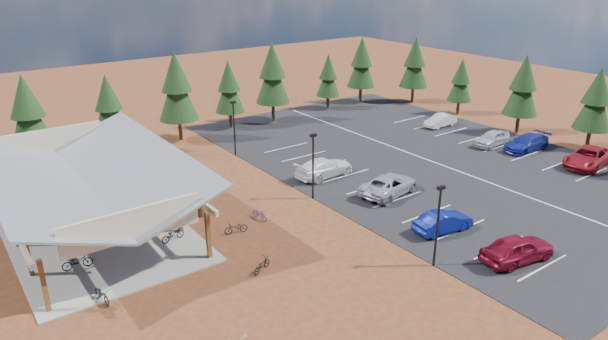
# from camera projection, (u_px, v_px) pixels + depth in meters

# --- Properties ---
(ground) EXTENTS (140.00, 140.00, 0.00)m
(ground) POSITION_uv_depth(u_px,v_px,m) (272.00, 226.00, 37.06)
(ground) COLOR #552A16
(ground) RESTS_ON ground
(asphalt_lot) EXTENTS (27.00, 44.00, 0.04)m
(asphalt_lot) POSITION_uv_depth(u_px,v_px,m) (424.00, 159.00, 49.43)
(asphalt_lot) COLOR black
(asphalt_lot) RESTS_ON ground
(concrete_pad) EXTENTS (10.60, 18.60, 0.10)m
(concrete_pad) POSITION_uv_depth(u_px,v_px,m) (93.00, 227.00, 36.85)
(concrete_pad) COLOR gray
(concrete_pad) RESTS_ON ground
(bike_pavilion) EXTENTS (11.65, 19.40, 4.97)m
(bike_pavilion) POSITION_uv_depth(u_px,v_px,m) (85.00, 175.00, 35.48)
(bike_pavilion) COLOR #5B311A
(bike_pavilion) RESTS_ON concrete_pad
(lamp_post_0) EXTENTS (0.50, 0.25, 5.14)m
(lamp_post_0) POSITION_uv_depth(u_px,v_px,m) (438.00, 221.00, 31.17)
(lamp_post_0) COLOR black
(lamp_post_0) RESTS_ON ground
(lamp_post_1) EXTENTS (0.50, 0.25, 5.14)m
(lamp_post_1) POSITION_uv_depth(u_px,v_px,m) (313.00, 162.00, 40.22)
(lamp_post_1) COLOR black
(lamp_post_1) RESTS_ON ground
(lamp_post_2) EXTENTS (0.50, 0.25, 5.14)m
(lamp_post_2) POSITION_uv_depth(u_px,v_px,m) (234.00, 125.00, 49.27)
(lamp_post_2) COLOR black
(lamp_post_2) RESTS_ON ground
(trash_bin_0) EXTENTS (0.60, 0.60, 0.90)m
(trash_bin_0) POSITION_uv_depth(u_px,v_px,m) (178.00, 220.00, 36.94)
(trash_bin_0) COLOR #492B1A
(trash_bin_0) RESTS_ON ground
(trash_bin_1) EXTENTS (0.60, 0.60, 0.90)m
(trash_bin_1) POSITION_uv_depth(u_px,v_px,m) (201.00, 210.00, 38.34)
(trash_bin_1) COLOR #492B1A
(trash_bin_1) RESTS_ON ground
(pine_2) EXTENTS (3.58, 3.58, 8.33)m
(pine_2) POSITION_uv_depth(u_px,v_px,m) (28.00, 112.00, 45.35)
(pine_2) COLOR #382314
(pine_2) RESTS_ON ground
(pine_3) EXTENTS (3.19, 3.19, 7.42)m
(pine_3) POSITION_uv_depth(u_px,v_px,m) (109.00, 106.00, 49.54)
(pine_3) COLOR #382314
(pine_3) RESTS_ON ground
(pine_4) EXTENTS (3.83, 3.83, 8.92)m
(pine_4) POSITION_uv_depth(u_px,v_px,m) (177.00, 87.00, 52.70)
(pine_4) COLOR #382314
(pine_4) RESTS_ON ground
(pine_5) EXTENTS (3.11, 3.11, 7.25)m
(pine_5) POSITION_uv_depth(u_px,v_px,m) (229.00, 87.00, 57.14)
(pine_5) COLOR #382314
(pine_5) RESTS_ON ground
(pine_6) EXTENTS (3.77, 3.77, 8.79)m
(pine_6) POSITION_uv_depth(u_px,v_px,m) (272.00, 73.00, 59.17)
(pine_6) COLOR #382314
(pine_6) RESTS_ON ground
(pine_7) EXTENTS (2.83, 2.83, 6.59)m
(pine_7) POSITION_uv_depth(u_px,v_px,m) (328.00, 76.00, 64.72)
(pine_7) COLOR #382314
(pine_7) RESTS_ON ground
(pine_8) EXTENTS (3.51, 3.51, 8.18)m
(pine_8) POSITION_uv_depth(u_px,v_px,m) (362.00, 63.00, 67.47)
(pine_8) COLOR #382314
(pine_8) RESTS_ON ground
(pine_10) EXTENTS (3.38, 3.38, 7.87)m
(pine_10) POSITION_uv_depth(u_px,v_px,m) (596.00, 99.00, 50.63)
(pine_10) COLOR #382314
(pine_10) RESTS_ON ground
(pine_11) EXTENTS (3.52, 3.52, 8.21)m
(pine_11) POSITION_uv_depth(u_px,v_px,m) (523.00, 86.00, 55.15)
(pine_11) COLOR #382314
(pine_11) RESTS_ON ground
(pine_12) EXTENTS (2.79, 2.79, 6.50)m
(pine_12) POSITION_uv_depth(u_px,v_px,m) (461.00, 81.00, 62.45)
(pine_12) COLOR #382314
(pine_12) RESTS_ON ground
(pine_13) EXTENTS (3.51, 3.51, 8.19)m
(pine_13) POSITION_uv_depth(u_px,v_px,m) (415.00, 63.00, 67.44)
(pine_13) COLOR #382314
(pine_13) RESTS_ON ground
(bike_0) EXTENTS (1.79, 0.81, 0.91)m
(bike_0) POSITION_uv_depth(u_px,v_px,m) (77.00, 262.00, 31.61)
(bike_0) COLOR black
(bike_0) RESTS_ON concrete_pad
(bike_1) EXTENTS (1.72, 0.51, 1.03)m
(bike_1) POSITION_uv_depth(u_px,v_px,m) (71.00, 232.00, 34.92)
(bike_1) COLOR gray
(bike_1) RESTS_ON concrete_pad
(bike_2) EXTENTS (1.90, 1.17, 0.94)m
(bike_2) POSITION_uv_depth(u_px,v_px,m) (55.00, 214.00, 37.43)
(bike_2) COLOR navy
(bike_2) RESTS_ON concrete_pad
(bike_3) EXTENTS (1.80, 0.61, 1.07)m
(bike_3) POSITION_uv_depth(u_px,v_px,m) (56.00, 190.00, 41.30)
(bike_3) COLOR maroon
(bike_3) RESTS_ON concrete_pad
(bike_4) EXTENTS (1.72, 0.87, 0.86)m
(bike_4) POSITION_uv_depth(u_px,v_px,m) (173.00, 235.00, 34.76)
(bike_4) COLOR black
(bike_4) RESTS_ON concrete_pad
(bike_5) EXTENTS (1.60, 0.69, 0.93)m
(bike_5) POSITION_uv_depth(u_px,v_px,m) (155.00, 223.00, 36.16)
(bike_5) COLOR gray
(bike_5) RESTS_ON concrete_pad
(bike_6) EXTENTS (1.94, 0.95, 0.98)m
(bike_6) POSITION_uv_depth(u_px,v_px,m) (109.00, 200.00, 39.67)
(bike_6) COLOR navy
(bike_6) RESTS_ON concrete_pad
(bike_7) EXTENTS (1.56, 0.74, 0.90)m
(bike_7) POSITION_uv_depth(u_px,v_px,m) (118.00, 186.00, 42.15)
(bike_7) COLOR maroon
(bike_7) RESTS_ON concrete_pad
(bike_8) EXTENTS (0.79, 1.72, 0.87)m
(bike_8) POSITION_uv_depth(u_px,v_px,m) (102.00, 294.00, 28.73)
(bike_8) COLOR black
(bike_8) RESTS_ON ground
(bike_12) EXTENTS (1.65, 1.16, 0.82)m
(bike_12) POSITION_uv_depth(u_px,v_px,m) (262.00, 265.00, 31.54)
(bike_12) COLOR black
(bike_12) RESTS_ON ground
(bike_14) EXTENTS (0.66, 1.58, 0.81)m
(bike_14) POSITION_uv_depth(u_px,v_px,m) (260.00, 214.00, 37.90)
(bike_14) COLOR navy
(bike_14) RESTS_ON ground
(bike_15) EXTENTS (1.52, 1.42, 0.97)m
(bike_15) POSITION_uv_depth(u_px,v_px,m) (174.00, 193.00, 41.06)
(bike_15) COLOR maroon
(bike_15) RESTS_ON ground
(bike_16) EXTENTS (1.66, 0.88, 0.83)m
(bike_16) POSITION_uv_depth(u_px,v_px,m) (236.00, 228.00, 35.91)
(bike_16) COLOR black
(bike_16) RESTS_ON ground
(car_0) EXTENTS (5.07, 2.70, 1.64)m
(car_0) POSITION_uv_depth(u_px,v_px,m) (517.00, 249.00, 32.42)
(car_0) COLOR maroon
(car_0) RESTS_ON asphalt_lot
(car_1) EXTENTS (4.37, 2.00, 1.39)m
(car_1) POSITION_uv_depth(u_px,v_px,m) (443.00, 222.00, 36.01)
(car_1) COLOR navy
(car_1) RESTS_ON asphalt_lot
(car_2) EXTENTS (5.84, 3.57, 1.51)m
(car_2) POSITION_uv_depth(u_px,v_px,m) (389.00, 185.00, 41.74)
(car_2) COLOR #A4A5AC
(car_2) RESTS_ON asphalt_lot
(car_3) EXTENTS (5.41, 2.46, 1.53)m
(car_3) POSITION_uv_depth(u_px,v_px,m) (324.00, 167.00, 45.19)
(car_3) COLOR white
(car_3) RESTS_ON asphalt_lot
(car_6) EXTENTS (6.16, 3.45, 1.63)m
(car_6) POSITION_uv_depth(u_px,v_px,m) (588.00, 157.00, 47.38)
(car_6) COLOR maroon
(car_6) RESTS_ON asphalt_lot
(car_7) EXTENTS (5.19, 2.25, 1.49)m
(car_7) POSITION_uv_depth(u_px,v_px,m) (526.00, 143.00, 51.29)
(car_7) COLOR navy
(car_7) RESTS_ON asphalt_lot
(car_8) EXTENTS (4.40, 2.04, 1.46)m
(car_8) POSITION_uv_depth(u_px,v_px,m) (492.00, 138.00, 52.70)
(car_8) COLOR #B5B9BE
(car_8) RESTS_ON asphalt_lot
(car_9) EXTENTS (4.09, 1.56, 1.33)m
(car_9) POSITION_uv_depth(u_px,v_px,m) (440.00, 120.00, 58.73)
(car_9) COLOR silver
(car_9) RESTS_ON asphalt_lot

